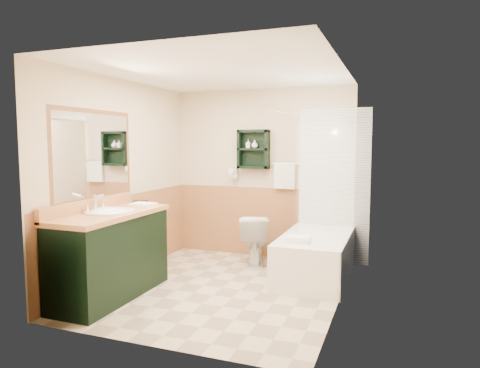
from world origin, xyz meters
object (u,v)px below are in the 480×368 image
Objects in this scene: bathtub at (316,256)px; vanity at (111,255)px; vanity_book at (132,193)px; soap_bottle_a at (248,146)px; hair_dryer at (234,173)px; toilet at (255,240)px; wall_shelf at (253,149)px; soap_bottle_b at (255,145)px.

vanity is at bearing -143.42° from bathtub.
bathtub is 6.02× the size of vanity_book.
vanity_book is 1.82m from soap_bottle_a.
vanity is 2.40m from bathtub.
hair_dryer reaches higher than bathtub.
soap_bottle_a is (0.23, -0.03, 0.39)m from hair_dryer.
toilet is 1.76m from vanity_book.
vanity_book reaches higher than bathtub.
wall_shelf is at bearing 27.37° from vanity_book.
soap_bottle_b is at bearing -87.15° from toilet.
vanity is 0.88m from vanity_book.
soap_bottle_b is at bearing -5.34° from hair_dryer.
wall_shelf is 4.45× the size of soap_bottle_a.
vanity is 0.96× the size of bathtub.
bathtub is at bearing -5.49° from vanity_book.
bathtub is at bearing -32.59° from soap_bottle_b.
hair_dryer is at bearing 172.41° from soap_bottle_a.
soap_bottle_a is at bearing -176.17° from wall_shelf.
wall_shelf is 2.21× the size of vanity_book.
vanity is 12.64× the size of soap_bottle_b.
toilet is at bearing -58.36° from soap_bottle_a.
vanity_book is at bearing -159.37° from bathtub.
vanity_book is (-1.20, -1.08, 0.70)m from toilet.
bathtub is at bearing -32.26° from wall_shelf.
soap_bottle_a is 1.08× the size of soap_bottle_b.
soap_bottle_a reaches higher than hair_dryer.
hair_dryer reaches higher than vanity_book.
vanity_book is at bearing -124.62° from soap_bottle_a.
hair_dryer is 2.11× the size of soap_bottle_b.
bathtub is 1.80m from soap_bottle_b.
toilet is 5.53× the size of soap_bottle_a.
soap_bottle_a is at bearing 29.25° from vanity_book.
wall_shelf is at bearing -84.46° from toilet.
toilet is 5.99× the size of soap_bottle_b.
bathtub is 13.17× the size of soap_bottle_b.
bathtub is 1.84m from soap_bottle_a.
wall_shelf is 0.06m from soap_bottle_b.
wall_shelf is 0.46m from hair_dryer.
toilet is at bearing 15.72° from vanity_book.
toilet is at bearing -68.31° from wall_shelf.
vanity is at bearing -111.64° from soap_bottle_a.
vanity is 2.01m from toilet.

